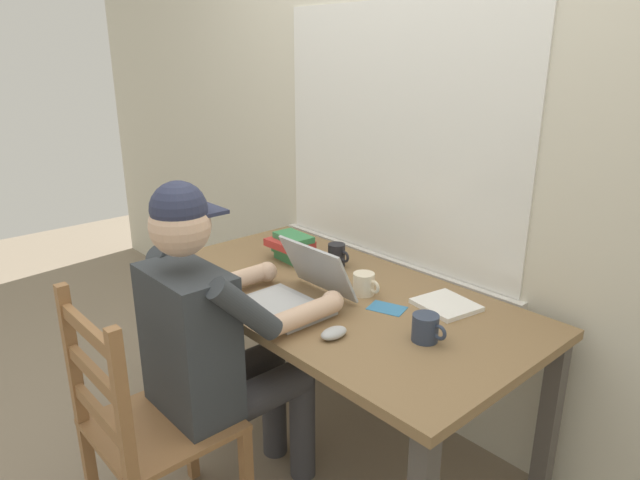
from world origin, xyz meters
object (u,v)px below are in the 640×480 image
object	(u,v)px
book_stack_main	(292,247)
coffee_mug_white	(364,284)
laptop	(297,291)
landscape_photo_print	(387,308)
wooden_chair	(146,428)
desk	(332,311)
computer_mouse	(334,333)
coffee_mug_spare	(426,328)
seated_person	(218,338)
coffee_mug_dark	(337,255)

from	to	relation	value
book_stack_main	coffee_mug_white	bearing A→B (deg)	-3.76
laptop	landscape_photo_print	size ratio (longest dim) A/B	2.56
coffee_mug_white	wooden_chair	bearing A→B (deg)	-99.57
book_stack_main	desk	bearing A→B (deg)	-16.06
computer_mouse	coffee_mug_spare	distance (m)	0.30
coffee_mug_white	book_stack_main	distance (m)	0.47
laptop	book_stack_main	xyz separation A→B (m)	(-0.37, 0.28, 0.01)
seated_person	wooden_chair	world-z (taller)	seated_person
computer_mouse	book_stack_main	distance (m)	0.74
coffee_mug_white	book_stack_main	size ratio (longest dim) A/B	0.59
laptop	coffee_mug_white	xyz separation A→B (m)	(0.10, 0.24, -0.01)
book_stack_main	landscape_photo_print	distance (m)	0.62
book_stack_main	laptop	bearing A→B (deg)	-36.88
wooden_chair	coffee_mug_dark	bearing A→B (deg)	98.45
coffee_mug_spare	book_stack_main	world-z (taller)	book_stack_main
computer_mouse	coffee_mug_dark	size ratio (longest dim) A/B	0.89
wooden_chair	coffee_mug_white	distance (m)	0.91
seated_person	coffee_mug_white	size ratio (longest dim) A/B	10.27
wooden_chair	computer_mouse	xyz separation A→B (m)	(0.32, 0.52, 0.28)
desk	computer_mouse	xyz separation A→B (m)	(0.27, -0.25, 0.10)
seated_person	laptop	world-z (taller)	seated_person
desk	landscape_photo_print	world-z (taller)	landscape_photo_print
laptop	coffee_mug_spare	xyz separation A→B (m)	(0.49, 0.13, -0.01)
wooden_chair	computer_mouse	size ratio (longest dim) A/B	9.32
computer_mouse	coffee_mug_white	world-z (taller)	coffee_mug_white
wooden_chair	landscape_photo_print	distance (m)	0.90
landscape_photo_print	coffee_mug_white	bearing A→B (deg)	149.90
laptop	coffee_mug_dark	bearing A→B (deg)	116.01
coffee_mug_spare	coffee_mug_dark	bearing A→B (deg)	159.82
coffee_mug_white	landscape_photo_print	world-z (taller)	coffee_mug_white
coffee_mug_dark	desk	bearing A→B (deg)	-47.39
desk	book_stack_main	size ratio (longest dim) A/B	7.79
coffee_mug_spare	laptop	bearing A→B (deg)	-165.27
coffee_mug_spare	book_stack_main	bearing A→B (deg)	170.24
wooden_chair	computer_mouse	world-z (taller)	wooden_chair
laptop	computer_mouse	distance (m)	0.29
coffee_mug_white	coffee_mug_spare	xyz separation A→B (m)	(0.38, -0.12, 0.00)
book_stack_main	landscape_photo_print	size ratio (longest dim) A/B	1.56
seated_person	book_stack_main	bearing A→B (deg)	118.89
computer_mouse	coffee_mug_white	xyz separation A→B (m)	(-0.17, 0.32, 0.03)
desk	laptop	xyz separation A→B (m)	(-0.01, -0.17, 0.13)
wooden_chair	coffee_mug_dark	world-z (taller)	wooden_chair
coffee_mug_white	laptop	bearing A→B (deg)	-113.21
seated_person	coffee_mug_dark	world-z (taller)	seated_person
seated_person	wooden_chair	xyz separation A→B (m)	(0.00, -0.28, -0.22)
wooden_chair	coffee_mug_spare	size ratio (longest dim) A/B	7.51
laptop	computer_mouse	size ratio (longest dim) A/B	3.33
wooden_chair	laptop	size ratio (longest dim) A/B	2.80
coffee_mug_dark	coffee_mug_spare	bearing A→B (deg)	-20.18
wooden_chair	computer_mouse	bearing A→B (deg)	58.93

